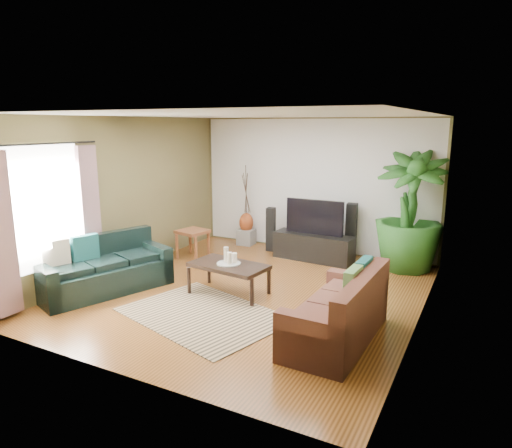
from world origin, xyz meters
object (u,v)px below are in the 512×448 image
Objects in this scene: sofa_right at (336,306)px; potted_plant at (409,211)px; television at (315,217)px; speaker_right at (351,231)px; tv_stand at (313,247)px; side_table at (193,244)px; vase at (246,223)px; coffee_table at (229,279)px; speaker_left at (271,229)px; sofa_left at (104,265)px; pedestal at (246,237)px.

sofa_right is 3.33m from potted_plant.
television reaches higher than speaker_right.
tv_stand is 2.35m from side_table.
coffee_table is at bearing -66.52° from vase.
sofa_left is at bearing -119.08° from speaker_left.
pedestal is at bearing 173.82° from speaker_right.
pedestal is (-3.12, 3.43, -0.26)m from sofa_right.
sofa_right is 5.37× the size of pedestal.
speaker_left is 0.42× the size of potted_plant.
speaker_left is 1.63m from side_table.
speaker_left is at bearing 45.39° from side_table.
vase is (0.61, 3.51, 0.06)m from sofa_left.
speaker_left reaches higher than coffee_table.
potted_plant reaches higher than sofa_left.
television is 1.03× the size of speaker_right.
sofa_right is 1.16× the size of tv_stand.
potted_plant is at bearing 12.54° from tv_stand.
sofa_right is 4.64m from vase.
speaker_right reaches higher than sofa_left.
speaker_right reaches higher than vase.
speaker_left is (1.29, 3.32, 0.03)m from sofa_left.
speaker_right is (0.60, 0.41, -0.30)m from television.
speaker_right is 0.51× the size of potted_plant.
sofa_left is at bearing -122.98° from tv_stand.
vase is (-3.12, 3.43, 0.06)m from sofa_right.
television is 3.38× the size of pedestal.
speaker_left is 0.71m from vase.
sofa_left is 5.24m from potted_plant.
coffee_table is 2.97m from pedestal.
sofa_right is 1.52× the size of coffee_table.
sofa_right is 1.59× the size of television.
sofa_right is at bearing -47.76° from vase.
pedestal is at bearing 166.58° from television.
sofa_left is at bearing -149.37° from coffee_table.
vase is at bearing 166.58° from television.
speaker_right is at bearing -164.86° from sofa_right.
speaker_right is at bearing 0.00° from vase.
sofa_right is at bearing -47.76° from pedestal.
coffee_table is 0.77× the size of tv_stand.
potted_plant is at bearing -2.89° from pedestal.
side_table is (-0.46, -1.35, -0.21)m from vase.
sofa_left reaches higher than pedestal.
speaker_left is at bearing 168.33° from television.
sofa_right is 3.37m from television.
sofa_right is 4.05m from speaker_left.
vase is at bearing 156.18° from speaker_left.
sofa_right reaches higher than pedestal.
speaker_right is at bearing -19.86° from sofa_left.
television is 2.43m from side_table.
speaker_left reaches higher than sofa_right.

